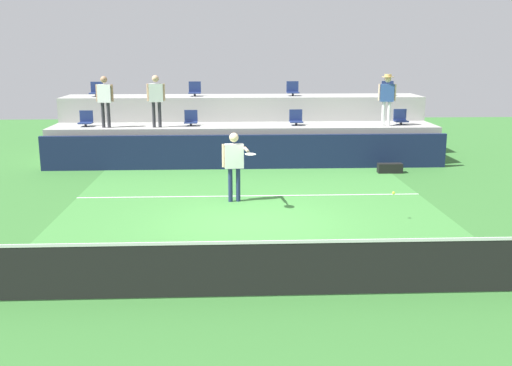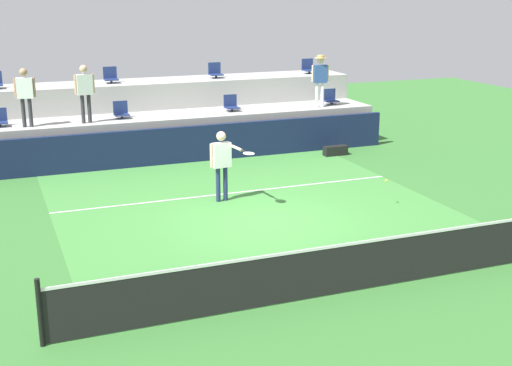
# 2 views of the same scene
# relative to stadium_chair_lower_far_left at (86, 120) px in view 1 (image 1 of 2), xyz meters

# --- Properties ---
(ground_plane) EXTENTS (40.00, 40.00, 0.00)m
(ground_plane) POSITION_rel_stadium_chair_lower_far_left_xyz_m (5.30, -7.23, -1.46)
(ground_plane) COLOR #336B2D
(court_inner_paint) EXTENTS (9.00, 10.00, 0.01)m
(court_inner_paint) POSITION_rel_stadium_chair_lower_far_left_xyz_m (5.30, -6.23, -1.46)
(court_inner_paint) COLOR #3D7F38
(court_inner_paint) RESTS_ON ground_plane
(court_service_line) EXTENTS (9.00, 0.06, 0.00)m
(court_service_line) POSITION_rel_stadium_chair_lower_far_left_xyz_m (5.30, -4.83, -1.46)
(court_service_line) COLOR white
(court_service_line) RESTS_ON ground_plane
(tennis_net) EXTENTS (10.48, 0.08, 1.07)m
(tennis_net) POSITION_rel_stadium_chair_lower_far_left_xyz_m (5.30, -11.23, -0.97)
(tennis_net) COLOR black
(tennis_net) RESTS_ON ground_plane
(sponsor_backboard) EXTENTS (13.00, 0.16, 1.10)m
(sponsor_backboard) POSITION_rel_stadium_chair_lower_far_left_xyz_m (5.30, -1.23, -0.91)
(sponsor_backboard) COLOR #141E42
(sponsor_backboard) RESTS_ON ground_plane
(seating_tier_lower) EXTENTS (13.00, 1.80, 1.25)m
(seating_tier_lower) POSITION_rel_stadium_chair_lower_far_left_xyz_m (5.30, 0.07, -0.84)
(seating_tier_lower) COLOR #9E9E99
(seating_tier_lower) RESTS_ON ground_plane
(seating_tier_upper) EXTENTS (13.00, 1.80, 2.10)m
(seating_tier_upper) POSITION_rel_stadium_chair_lower_far_left_xyz_m (5.30, 1.87, -0.41)
(seating_tier_upper) COLOR #9E9E99
(seating_tier_upper) RESTS_ON ground_plane
(stadium_chair_lower_far_left) EXTENTS (0.44, 0.40, 0.52)m
(stadium_chair_lower_far_left) POSITION_rel_stadium_chair_lower_far_left_xyz_m (0.00, 0.00, 0.00)
(stadium_chair_lower_far_left) COLOR #2D2D33
(stadium_chair_lower_far_left) RESTS_ON seating_tier_lower
(stadium_chair_lower_left) EXTENTS (0.44, 0.40, 0.52)m
(stadium_chair_lower_left) POSITION_rel_stadium_chair_lower_far_left_xyz_m (3.49, 0.00, 0.00)
(stadium_chair_lower_left) COLOR #2D2D33
(stadium_chair_lower_left) RESTS_ON seating_tier_lower
(stadium_chair_lower_right) EXTENTS (0.44, 0.40, 0.52)m
(stadium_chair_lower_right) POSITION_rel_stadium_chair_lower_far_left_xyz_m (7.05, 0.00, 0.00)
(stadium_chair_lower_right) COLOR #2D2D33
(stadium_chair_lower_right) RESTS_ON seating_tier_lower
(stadium_chair_lower_far_right) EXTENTS (0.44, 0.40, 0.52)m
(stadium_chair_lower_far_right) POSITION_rel_stadium_chair_lower_far_left_xyz_m (10.64, 0.00, 0.00)
(stadium_chair_lower_far_right) COLOR #2D2D33
(stadium_chair_lower_far_right) RESTS_ON seating_tier_lower
(stadium_chair_upper_far_left) EXTENTS (0.44, 0.40, 0.52)m
(stadium_chair_upper_far_left) POSITION_rel_stadium_chair_lower_far_left_xyz_m (0.01, 1.80, 0.85)
(stadium_chair_upper_far_left) COLOR #2D2D33
(stadium_chair_upper_far_left) RESTS_ON seating_tier_upper
(stadium_chair_upper_left) EXTENTS (0.44, 0.40, 0.52)m
(stadium_chair_upper_left) POSITION_rel_stadium_chair_lower_far_left_xyz_m (3.54, 1.80, 0.85)
(stadium_chair_upper_left) COLOR #2D2D33
(stadium_chair_upper_left) RESTS_ON seating_tier_upper
(stadium_chair_upper_right) EXTENTS (0.44, 0.40, 0.52)m
(stadium_chair_upper_right) POSITION_rel_stadium_chair_lower_far_left_xyz_m (7.12, 1.80, 0.85)
(stadium_chair_upper_right) COLOR #2D2D33
(stadium_chair_upper_right) RESTS_ON seating_tier_upper
(stadium_chair_upper_far_right) EXTENTS (0.44, 0.40, 0.52)m
(stadium_chair_upper_far_right) POSITION_rel_stadium_chair_lower_far_left_xyz_m (10.65, 1.80, 0.85)
(stadium_chair_upper_far_right) COLOR #2D2D33
(stadium_chair_upper_far_right) RESTS_ON seating_tier_upper
(tennis_player) EXTENTS (0.83, 1.19, 1.76)m
(tennis_player) POSITION_rel_stadium_chair_lower_far_left_xyz_m (4.91, -5.40, -0.38)
(tennis_player) COLOR navy
(tennis_player) RESTS_ON ground_plane
(spectator_in_white) EXTENTS (0.59, 0.26, 1.67)m
(spectator_in_white) POSITION_rel_stadium_chair_lower_far_left_xyz_m (0.75, -0.38, 0.79)
(spectator_in_white) COLOR #2D2D33
(spectator_in_white) RESTS_ON seating_tier_lower
(spectator_leaning_on_rail) EXTENTS (0.60, 0.25, 1.70)m
(spectator_leaning_on_rail) POSITION_rel_stadium_chair_lower_far_left_xyz_m (2.40, -0.38, 0.81)
(spectator_leaning_on_rail) COLOR #2D2D33
(spectator_leaning_on_rail) RESTS_ON seating_tier_lower
(spectator_with_hat) EXTENTS (0.58, 0.46, 1.72)m
(spectator_with_hat) POSITION_rel_stadium_chair_lower_far_left_xyz_m (10.03, -0.38, 0.83)
(spectator_with_hat) COLOR white
(spectator_with_hat) RESTS_ON seating_tier_lower
(tennis_ball) EXTENTS (0.07, 0.07, 0.07)m
(tennis_ball) POSITION_rel_stadium_chair_lower_far_left_xyz_m (8.44, -7.20, -0.83)
(tennis_ball) COLOR #CCE033
(equipment_bag) EXTENTS (0.76, 0.28, 0.30)m
(equipment_bag) POSITION_rel_stadium_chair_lower_far_left_xyz_m (9.78, -2.08, -1.31)
(equipment_bag) COLOR black
(equipment_bag) RESTS_ON ground_plane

